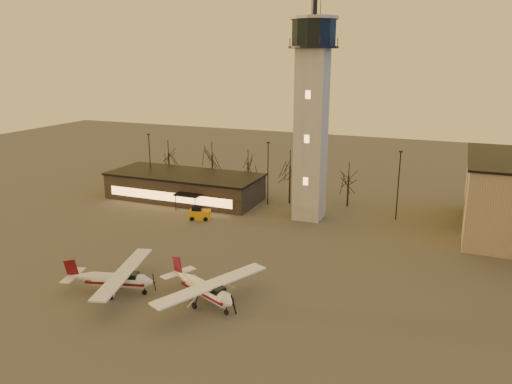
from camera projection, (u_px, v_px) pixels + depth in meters
ground at (217, 310)px, 46.75m from camera, size 220.00×220.00×0.00m
control_tower at (312, 106)px, 69.19m from camera, size 6.80×6.80×32.60m
terminal at (185, 186)px, 82.78m from camera, size 25.40×12.20×4.30m
light_poles at (315, 181)px, 72.78m from camera, size 58.50×12.25×10.14m
tree_row at (248, 159)px, 85.13m from camera, size 37.20×9.20×8.80m
cessna_front at (209, 294)px, 47.36m from camera, size 10.16×12.19×3.49m
cessna_rear at (121, 283)px, 49.79m from camera, size 9.93×12.34×3.42m
service_cart at (199, 214)px, 72.63m from camera, size 3.31×2.57×1.88m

